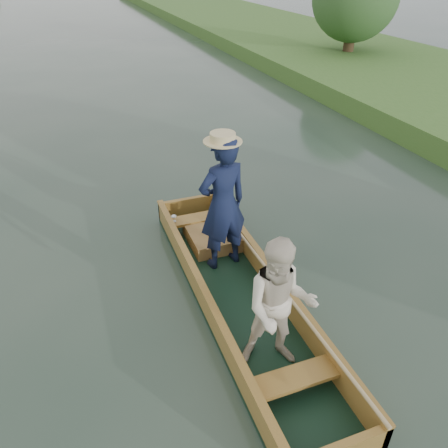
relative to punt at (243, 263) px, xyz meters
name	(u,v)px	position (x,y,z in m)	size (l,w,h in m)	color
ground	(239,303)	(-0.04, 0.02, -0.70)	(120.00, 120.00, 0.00)	#283D30
trees_far	(11,21)	(-2.79, 10.56, 1.78)	(22.67, 11.03, 4.49)	#47331E
punt	(243,263)	(0.00, 0.00, 0.00)	(1.13, 5.05, 2.16)	black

